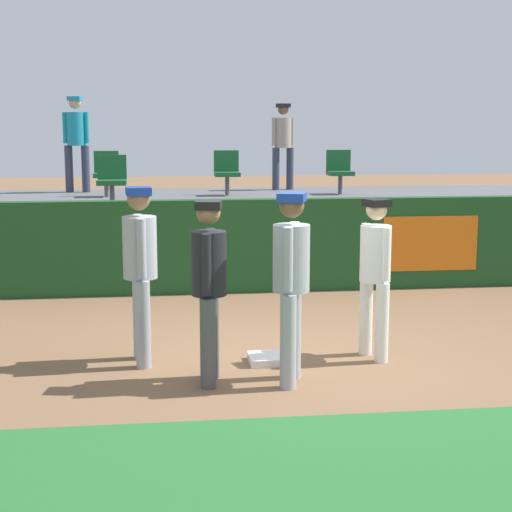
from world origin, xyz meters
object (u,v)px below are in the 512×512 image
Objects in this scene: player_runner_visitor at (140,262)px; spectator_hooded at (76,137)px; player_umpire at (209,279)px; first_base at (267,359)px; seat_front_left at (112,178)px; player_fielder_home at (375,267)px; seat_back_right at (340,169)px; seat_back_left at (106,171)px; spectator_capped at (283,140)px; seat_back_center at (227,170)px; player_coach_visitor at (291,274)px.

player_runner_visitor is 7.99m from spectator_hooded.
first_base is at bearing 142.19° from player_umpire.
player_fielder_home is at bearing -59.06° from seat_front_left.
spectator_hooded is at bearing 168.54° from seat_back_right.
seat_back_left is 3.69m from spectator_capped.
spectator_hooded is (-2.87, 1.02, 0.61)m from seat_back_center.
seat_back_center is at bearing -176.39° from player_umpire.
spectator_hooded reaches higher than seat_back_right.
seat_back_left is 4.42m from seat_back_right.
player_umpire is (0.68, -0.75, -0.05)m from player_runner_visitor.
player_coach_visitor is 2.26× the size of seat_back_right.
seat_back_center is (1.52, 6.77, 0.56)m from player_runner_visitor.
seat_back_left is (-2.25, -0.00, -0.00)m from seat_back_center.
spectator_capped reaches higher than player_umpire.
first_base is at bearing -151.19° from player_coach_visitor.
player_coach_visitor is at bearing -106.25° from seat_back_right.
spectator_hooded is (-1.35, 7.79, 1.16)m from player_runner_visitor.
seat_front_left is at bearing 116.25° from spectator_hooded.
player_runner_visitor is at bearing 57.25° from spectator_capped.
seat_back_left is at bearing -145.90° from player_coach_visitor.
seat_back_right is 0.45× the size of spectator_hooded.
spectator_hooded reaches higher than spectator_capped.
spectator_hooded reaches higher than player_runner_visitor.
seat_front_left is (-2.05, -1.80, 0.00)m from seat_back_center.
first_base is 8.68m from spectator_hooded.
player_coach_visitor is 7.65m from seat_back_center.
player_umpire is at bearing -89.04° from player_fielder_home.
player_runner_visitor is 1.00× the size of player_coach_visitor.
player_coach_visitor is at bearing -73.90° from seat_back_left.
player_coach_visitor is 2.26× the size of seat_back_left.
first_base is at bearing 66.55° from spectator_capped.
spectator_hooded is at bearing -143.92° from player_coach_visitor.
spectator_hooded reaches higher than first_base.
player_umpire is 2.16× the size of seat_back_right.
spectator_hooded is (-2.69, 7.95, 2.22)m from first_base.
spectator_capped is at bearing 130.87° from seat_back_right.
player_fielder_home is at bearing 126.16° from spectator_hooded.
player_fielder_home is at bearing 143.26° from player_coach_visitor.
player_coach_visitor is at bearing -90.34° from seat_back_center.
spectator_capped reaches higher than seat_back_center.
player_umpire is at bearing 113.46° from spectator_hooded.
seat_back_center is at bearing 0.00° from seat_back_left.
player_umpire is 2.16× the size of seat_back_center.
player_fielder_home is 1.01× the size of spectator_capped.
seat_front_left is at bearing -156.94° from seat_back_right.
seat_back_center reaches higher than player_fielder_home.
seat_back_left is (-1.41, 7.52, 0.60)m from player_umpire.
spectator_hooded is at bearing -156.67° from player_umpire.
spectator_hooded reaches higher than player_coach_visitor.
seat_front_left is at bearing -138.73° from seat_back_center.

